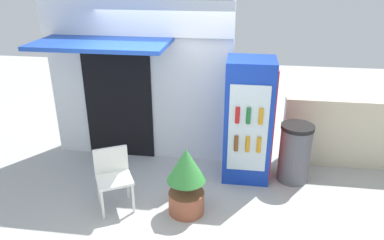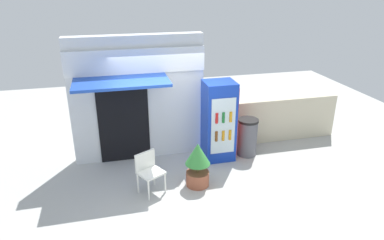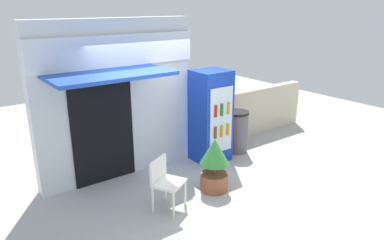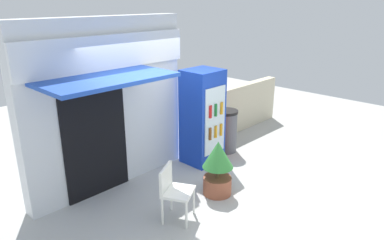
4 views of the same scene
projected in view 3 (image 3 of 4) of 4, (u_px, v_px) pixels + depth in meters
The scene contains 7 objects.
ground at pixel (192, 192), 6.30m from camera, with size 16.00×16.00×0.00m, color #B2B2AD.
storefront_building at pixel (116, 98), 6.54m from camera, with size 3.05×1.32×2.92m.
drink_cooler at pixel (211, 116), 7.35m from camera, with size 0.72×0.70×1.90m.
plastic_chair at pixel (165, 179), 5.67m from camera, with size 0.61×0.59×0.85m.
potted_plant_near_shop at pixel (214, 163), 6.22m from camera, with size 0.52×0.52×0.96m.
trash_bin at pixel (237, 131), 7.90m from camera, with size 0.50×0.50×0.93m.
stone_boundary_wall at pixel (258, 111), 9.05m from camera, with size 2.85×0.22×1.15m, color beige.
Camera 3 is at (-3.33, -4.50, 3.15)m, focal length 33.54 mm.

